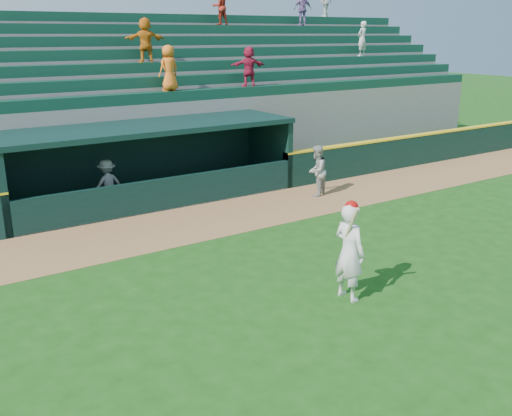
% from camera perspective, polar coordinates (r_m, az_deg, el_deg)
% --- Properties ---
extents(ground, '(120.00, 120.00, 0.00)m').
position_cam_1_polar(ground, '(12.48, 4.10, -7.53)').
color(ground, '#184411').
rests_on(ground, ground).
extents(warning_track, '(40.00, 3.00, 0.01)m').
position_cam_1_polar(warning_track, '(16.35, -6.40, -1.50)').
color(warning_track, olive).
rests_on(warning_track, ground).
extents(field_wall_right, '(15.50, 0.30, 1.20)m').
position_cam_1_polar(field_wall_right, '(25.12, 17.41, 5.79)').
color(field_wall_right, black).
rests_on(field_wall_right, ground).
extents(wall_stripe_right, '(15.50, 0.32, 0.06)m').
position_cam_1_polar(wall_stripe_right, '(25.02, 17.53, 7.20)').
color(wall_stripe_right, yellow).
rests_on(wall_stripe_right, field_wall_right).
extents(dugout_player_front, '(1.02, 0.95, 1.69)m').
position_cam_1_polar(dugout_player_front, '(18.92, 6.09, 3.72)').
color(dugout_player_front, '#9D9E98').
rests_on(dugout_player_front, ground).
extents(dugout_player_inside, '(1.07, 0.72, 1.54)m').
position_cam_1_polar(dugout_player_inside, '(18.00, -14.64, 2.32)').
color(dugout_player_inside, '#999994').
rests_on(dugout_player_inside, ground).
extents(dugout, '(9.40, 2.80, 2.46)m').
position_cam_1_polar(dugout, '(18.73, -10.93, 4.98)').
color(dugout, slate).
rests_on(dugout, ground).
extents(stands, '(34.50, 6.29, 7.41)m').
position_cam_1_polar(stands, '(22.79, -15.63, 9.43)').
color(stands, slate).
rests_on(stands, ground).
extents(batter_at_plate, '(0.57, 0.86, 2.10)m').
position_cam_1_polar(batter_at_plate, '(11.54, 9.31, -4.24)').
color(batter_at_plate, silver).
rests_on(batter_at_plate, ground).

